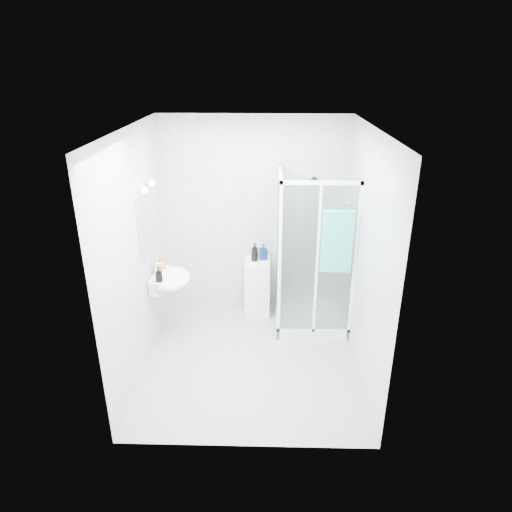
{
  "coord_description": "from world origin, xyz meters",
  "views": [
    {
      "loc": [
        0.18,
        -4.38,
        3.19
      ],
      "look_at": [
        0.05,
        0.35,
        1.15
      ],
      "focal_mm": 32.0,
      "sensor_mm": 36.0,
      "label": 1
    }
  ],
  "objects_px": {
    "wall_basin": "(169,279)",
    "shampoo_bottle_a": "(255,252)",
    "shower_enclosure": "(305,294)",
    "hand_towel": "(337,240)",
    "shampoo_bottle_b": "(263,252)",
    "soap_dispenser_black": "(159,275)",
    "soap_dispenser_orange": "(160,264)",
    "storage_cabinet": "(257,287)"
  },
  "relations": [
    {
      "from": "soap_dispenser_black",
      "to": "wall_basin",
      "type": "bearing_deg",
      "value": 70.5
    },
    {
      "from": "hand_towel",
      "to": "shampoo_bottle_b",
      "type": "relative_size",
      "value": 3.5
    },
    {
      "from": "wall_basin",
      "to": "shampoo_bottle_a",
      "type": "bearing_deg",
      "value": 29.99
    },
    {
      "from": "hand_towel",
      "to": "soap_dispenser_black",
      "type": "distance_m",
      "value": 2.05
    },
    {
      "from": "hand_towel",
      "to": "soap_dispenser_black",
      "type": "xyz_separation_m",
      "value": [
        -2.0,
        -0.11,
        -0.4
      ]
    },
    {
      "from": "shampoo_bottle_a",
      "to": "storage_cabinet",
      "type": "bearing_deg",
      "value": 28.73
    },
    {
      "from": "soap_dispenser_black",
      "to": "soap_dispenser_orange",
      "type": "bearing_deg",
      "value": 99.08
    },
    {
      "from": "shampoo_bottle_b",
      "to": "soap_dispenser_black",
      "type": "bearing_deg",
      "value": -144.95
    },
    {
      "from": "shampoo_bottle_b",
      "to": "hand_towel",
      "type": "bearing_deg",
      "value": -40.98
    },
    {
      "from": "shampoo_bottle_b",
      "to": "soap_dispenser_black",
      "type": "distance_m",
      "value": 1.44
    },
    {
      "from": "wall_basin",
      "to": "hand_towel",
      "type": "xyz_separation_m",
      "value": [
        1.94,
        -0.09,
        0.55
      ]
    },
    {
      "from": "shower_enclosure",
      "to": "storage_cabinet",
      "type": "relative_size",
      "value": 2.53
    },
    {
      "from": "shower_enclosure",
      "to": "hand_towel",
      "type": "height_order",
      "value": "shower_enclosure"
    },
    {
      "from": "wall_basin",
      "to": "soap_dispenser_orange",
      "type": "relative_size",
      "value": 3.43
    },
    {
      "from": "hand_towel",
      "to": "soap_dispenser_black",
      "type": "relative_size",
      "value": 4.45
    },
    {
      "from": "wall_basin",
      "to": "shampoo_bottle_a",
      "type": "xyz_separation_m",
      "value": [
        1.0,
        0.58,
        0.12
      ]
    },
    {
      "from": "soap_dispenser_orange",
      "to": "storage_cabinet",
      "type": "bearing_deg",
      "value": 23.19
    },
    {
      "from": "hand_towel",
      "to": "shower_enclosure",
      "type": "bearing_deg",
      "value": 125.1
    },
    {
      "from": "wall_basin",
      "to": "soap_dispenser_black",
      "type": "height_order",
      "value": "soap_dispenser_black"
    },
    {
      "from": "wall_basin",
      "to": "shampoo_bottle_b",
      "type": "height_order",
      "value": "wall_basin"
    },
    {
      "from": "shower_enclosure",
      "to": "shampoo_bottle_b",
      "type": "xyz_separation_m",
      "value": [
        -0.55,
        0.32,
        0.45
      ]
    },
    {
      "from": "shampoo_bottle_b",
      "to": "soap_dispenser_orange",
      "type": "height_order",
      "value": "soap_dispenser_orange"
    },
    {
      "from": "wall_basin",
      "to": "storage_cabinet",
      "type": "relative_size",
      "value": 0.71
    },
    {
      "from": "shower_enclosure",
      "to": "shampoo_bottle_b",
      "type": "bearing_deg",
      "value": 149.76
    },
    {
      "from": "wall_basin",
      "to": "hand_towel",
      "type": "distance_m",
      "value": 2.02
    },
    {
      "from": "shower_enclosure",
      "to": "shampoo_bottle_b",
      "type": "relative_size",
      "value": 9.47
    },
    {
      "from": "wall_basin",
      "to": "shampoo_bottle_a",
      "type": "height_order",
      "value": "shampoo_bottle_a"
    },
    {
      "from": "shampoo_bottle_a",
      "to": "hand_towel",
      "type": "bearing_deg",
      "value": -35.29
    },
    {
      "from": "storage_cabinet",
      "to": "soap_dispenser_orange",
      "type": "bearing_deg",
      "value": -157.29
    },
    {
      "from": "soap_dispenser_orange",
      "to": "soap_dispenser_black",
      "type": "bearing_deg",
      "value": -80.92
    },
    {
      "from": "shower_enclosure",
      "to": "shampoo_bottle_a",
      "type": "relative_size",
      "value": 8.13
    },
    {
      "from": "soap_dispenser_orange",
      "to": "wall_basin",
      "type": "bearing_deg",
      "value": -42.34
    },
    {
      "from": "hand_towel",
      "to": "soap_dispenser_orange",
      "type": "height_order",
      "value": "hand_towel"
    },
    {
      "from": "wall_basin",
      "to": "shampoo_bottle_b",
      "type": "distance_m",
      "value": 1.28
    },
    {
      "from": "storage_cabinet",
      "to": "soap_dispenser_orange",
      "type": "xyz_separation_m",
      "value": [
        -1.15,
        -0.49,
        0.55
      ]
    },
    {
      "from": "shower_enclosure",
      "to": "soap_dispenser_orange",
      "type": "height_order",
      "value": "shower_enclosure"
    },
    {
      "from": "shower_enclosure",
      "to": "soap_dispenser_orange",
      "type": "relative_size",
      "value": 12.26
    },
    {
      "from": "soap_dispenser_black",
      "to": "hand_towel",
      "type": "bearing_deg",
      "value": 3.0
    },
    {
      "from": "shampoo_bottle_b",
      "to": "soap_dispenser_black",
      "type": "height_order",
      "value": "soap_dispenser_black"
    },
    {
      "from": "shampoo_bottle_a",
      "to": "soap_dispenser_black",
      "type": "bearing_deg",
      "value": -144.3
    },
    {
      "from": "shower_enclosure",
      "to": "wall_basin",
      "type": "xyz_separation_m",
      "value": [
        -1.66,
        -0.32,
        0.35
      ]
    },
    {
      "from": "hand_towel",
      "to": "shampoo_bottle_a",
      "type": "relative_size",
      "value": 3.01
    }
  ]
}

